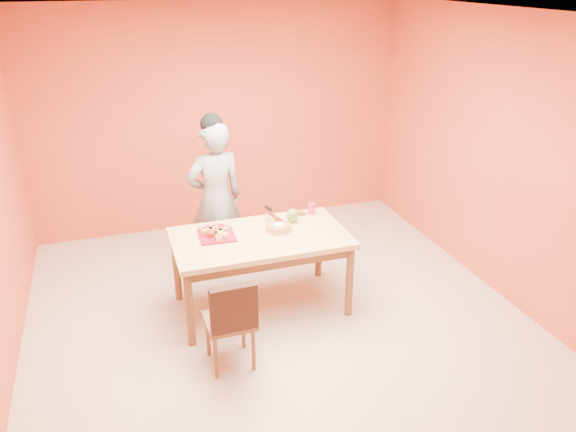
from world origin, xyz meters
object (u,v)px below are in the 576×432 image
object	(u,v)px
dining_table	(260,245)
dining_chair	(230,319)
red_dinner_plate	(216,230)
sponge_cake	(279,227)
egg_ornament	(292,216)
person	(216,199)
pastry_platter	(217,236)
magenta_glass	(311,209)
checker_tin	(301,213)

from	to	relation	value
dining_table	dining_chair	bearing A→B (deg)	-122.21
red_dinner_plate	dining_chair	bearing A→B (deg)	-96.38
dining_table	sponge_cake	bearing A→B (deg)	11.54
red_dinner_plate	egg_ornament	xyz separation A→B (m)	(0.74, -0.05, 0.06)
dining_chair	egg_ornament	world-z (taller)	egg_ornament
dining_chair	person	distance (m)	1.67
dining_table	egg_ornament	world-z (taller)	egg_ornament
person	dining_chair	bearing A→B (deg)	72.21
pastry_platter	egg_ornament	world-z (taller)	egg_ornament
dining_table	egg_ornament	xyz separation A→B (m)	(0.37, 0.18, 0.17)
person	sponge_cake	size ratio (longest dim) A/B	6.94
dining_chair	magenta_glass	bearing A→B (deg)	43.54
dining_table	red_dinner_plate	distance (m)	0.44
red_dinner_plate	dining_table	bearing A→B (deg)	-32.25
dining_chair	person	bearing A→B (deg)	80.56
pastry_platter	egg_ornament	bearing A→B (deg)	5.81
magenta_glass	checker_tin	distance (m)	0.12
dining_chair	sponge_cake	size ratio (longest dim) A/B	3.52
egg_ornament	checker_tin	bearing A→B (deg)	70.87
red_dinner_plate	checker_tin	world-z (taller)	checker_tin
red_dinner_plate	egg_ornament	world-z (taller)	egg_ornament
sponge_cake	dining_table	bearing A→B (deg)	-168.46
checker_tin	egg_ornament	bearing A→B (deg)	-131.78
dining_table	magenta_glass	distance (m)	0.73
dining_chair	pastry_platter	size ratio (longest dim) A/B	2.60
red_dinner_plate	magenta_glass	world-z (taller)	magenta_glass
magenta_glass	checker_tin	world-z (taller)	magenta_glass
person	checker_tin	world-z (taller)	person
pastry_platter	magenta_glass	xyz separation A→B (m)	(1.01, 0.23, 0.04)
pastry_platter	checker_tin	world-z (taller)	checker_tin
pastry_platter	magenta_glass	bearing A→B (deg)	12.67
pastry_platter	magenta_glass	size ratio (longest dim) A/B	3.03
pastry_platter	egg_ornament	size ratio (longest dim) A/B	2.23
dining_chair	person	world-z (taller)	person
person	egg_ornament	distance (m)	0.90
person	checker_tin	bearing A→B (deg)	136.83
person	egg_ornament	bearing A→B (deg)	123.15
person	dining_table	bearing A→B (deg)	96.19
dining_chair	sponge_cake	bearing A→B (deg)	48.97
magenta_glass	dining_table	bearing A→B (deg)	-152.10
dining_chair	egg_ornament	distance (m)	1.32
dining_table	checker_tin	size ratio (longest dim) A/B	18.09
checker_tin	red_dinner_plate	bearing A→B (deg)	-172.65
dining_chair	pastry_platter	distance (m)	0.93
person	sponge_cake	bearing A→B (deg)	108.42
person	red_dinner_plate	distance (m)	0.64
dining_chair	red_dinner_plate	size ratio (longest dim) A/B	3.03
dining_chair	checker_tin	distance (m)	1.52
person	sponge_cake	xyz separation A→B (m)	(0.43, -0.81, -0.02)
dining_table	person	world-z (taller)	person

